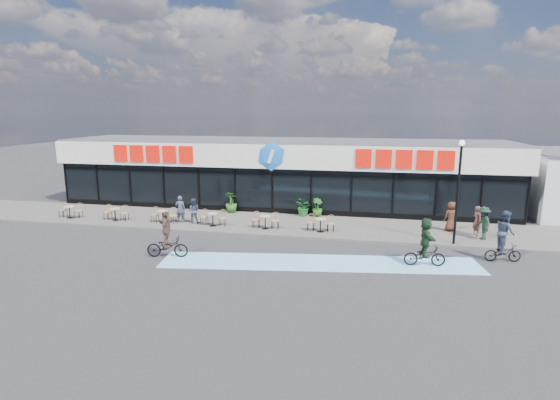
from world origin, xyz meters
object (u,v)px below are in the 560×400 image
bistro_set_0 (71,210)px  patron_right (193,211)px  patron_left (180,209)px  pedestrian_b (477,221)px  lamp_post (459,183)px  cyclist_b (504,239)px  pedestrian_c (451,216)px  potted_plant_mid (317,207)px  pedestrian_a (483,223)px  potted_plant_left (231,202)px  cyclist_a (425,245)px  potted_plant_right (304,207)px

bistro_set_0 → patron_right: bearing=2.2°
patron_left → pedestrian_b: 16.55m
lamp_post → cyclist_b: (1.71, -2.00, -2.12)m
patron_right → pedestrian_c: bearing=173.5°
potted_plant_mid → pedestrian_a: bearing=-20.0°
potted_plant_left → potted_plant_mid: potted_plant_left is taller
cyclist_a → potted_plant_left: bearing=145.9°
potted_plant_right → pedestrian_b: pedestrian_b is taller
patron_right → pedestrian_b: size_ratio=0.93×
pedestrian_b → cyclist_a: bearing=123.5°
potted_plant_right → potted_plant_mid: bearing=8.0°
potted_plant_left → patron_right: 3.33m
bistro_set_0 → potted_plant_right: size_ratio=1.33×
potted_plant_right → patron_left: 7.54m
patron_left → pedestrian_a: bearing=168.6°
bistro_set_0 → patron_right: (7.95, 0.30, 0.28)m
patron_left → cyclist_b: (16.81, -3.29, 0.13)m
pedestrian_a → cyclist_a: (-3.34, -4.37, -0.02)m
potted_plant_left → patron_right: (-1.34, -3.04, 0.06)m
pedestrian_c → patron_left: bearing=-26.3°
pedestrian_a → pedestrian_c: bearing=-145.5°
lamp_post → potted_plant_left: 13.83m
patron_right → cyclist_b: cyclist_b is taller
lamp_post → potted_plant_mid: (-7.34, 4.36, -2.48)m
lamp_post → potted_plant_right: size_ratio=4.42×
potted_plant_left → patron_left: bearing=-125.8°
patron_left → cyclist_a: 14.09m
patron_right → cyclist_b: (15.98, -3.26, 0.19)m
potted_plant_right → pedestrian_c: (8.39, -1.78, 0.24)m
potted_plant_right → pedestrian_c: size_ratio=0.71×
patron_right → cyclist_a: cyclist_a is taller
pedestrian_b → pedestrian_c: (-1.22, 0.62, 0.02)m
bistro_set_0 → cyclist_a: 20.89m
lamp_post → patron_right: lamp_post is taller
cyclist_b → cyclist_a: bearing=-160.1°
potted_plant_right → bistro_set_0: bearing=-166.8°
pedestrian_a → potted_plant_left: bearing=-112.9°
potted_plant_left → potted_plant_mid: bearing=0.6°
lamp_post → pedestrian_c: bearing=84.8°
cyclist_b → pedestrian_a: bearing=92.4°
patron_right → cyclist_b: 16.31m
potted_plant_mid → lamp_post: bearing=-30.7°
pedestrian_a → pedestrian_c: size_ratio=1.05×
pedestrian_c → cyclist_b: bearing=77.7°
bistro_set_0 → potted_plant_left: (9.30, 3.35, 0.22)m
lamp_post → pedestrian_c: 3.33m
lamp_post → bistro_set_0: size_ratio=3.33×
cyclist_a → potted_plant_mid: bearing=126.2°
pedestrian_a → cyclist_b: (0.13, -3.11, 0.07)m
bistro_set_0 → pedestrian_a: pedestrian_a is taller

